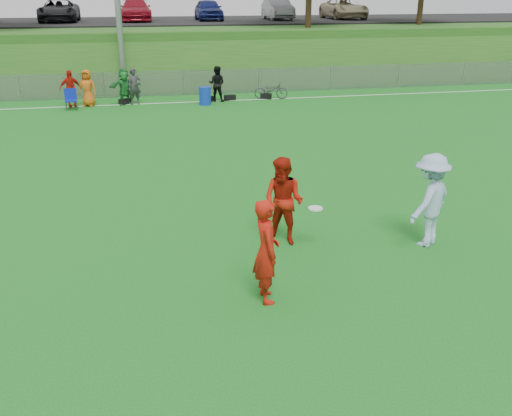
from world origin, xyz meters
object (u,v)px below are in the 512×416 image
object	(u,v)px
player_red_center	(283,201)
frisbee	(315,208)
player_red_left	(266,251)
recycling_bin	(205,96)
bicycle	(271,90)
player_blue	(430,200)

from	to	relation	value
player_red_center	frisbee	xyz separation A→B (m)	(0.56, -0.48, -0.02)
player_red_left	frisbee	xyz separation A→B (m)	(1.47, 1.82, -0.01)
recycling_bin	player_red_center	bearing A→B (deg)	-91.29
frisbee	recycling_bin	size ratio (longest dim) A/B	0.36
recycling_bin	player_red_left	bearing A→B (deg)	-93.95
player_red_center	recycling_bin	distance (m)	16.14
player_red_left	recycling_bin	world-z (taller)	player_red_left
player_red_left	frisbee	size ratio (longest dim) A/B	6.17
recycling_bin	bicycle	xyz separation A→B (m)	(3.44, 0.86, 0.02)
frisbee	bicycle	xyz separation A→B (m)	(3.25, 17.48, -0.49)
player_red_center	bicycle	bearing A→B (deg)	118.66
player_red_left	recycling_bin	distance (m)	18.48
frisbee	bicycle	bearing A→B (deg)	79.48
frisbee	bicycle	world-z (taller)	frisbee
player_red_center	recycling_bin	xyz separation A→B (m)	(0.36, 16.13, -0.53)
bicycle	player_blue	bearing A→B (deg)	-169.45
player_red_center	recycling_bin	size ratio (longest dim) A/B	2.27
player_red_left	player_red_center	size ratio (longest dim) A/B	0.99
player_red_left	recycling_bin	size ratio (longest dim) A/B	2.25
recycling_bin	bicycle	size ratio (longest dim) A/B	0.51
frisbee	player_red_left	bearing A→B (deg)	-128.95
player_red_left	bicycle	distance (m)	19.87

